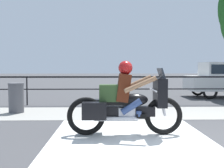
# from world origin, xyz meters

# --- Properties ---
(ground_plane) EXTENTS (120.00, 120.00, 0.00)m
(ground_plane) POSITION_xyz_m (0.00, 0.00, 0.00)
(ground_plane) COLOR #424244
(sidewalk_band) EXTENTS (44.00, 2.40, 0.01)m
(sidewalk_band) POSITION_xyz_m (0.00, 3.40, 0.01)
(sidewalk_band) COLOR #99968E
(sidewalk_band) RESTS_ON ground
(crosswalk_band) EXTENTS (3.13, 6.00, 0.01)m
(crosswalk_band) POSITION_xyz_m (-1.73, -0.20, 0.00)
(crosswalk_band) COLOR silver
(crosswalk_band) RESTS_ON ground
(fence_railing) EXTENTS (36.00, 0.05, 1.07)m
(fence_railing) POSITION_xyz_m (0.00, 5.29, 0.85)
(fence_railing) COLOR black
(fence_railing) RESTS_ON ground
(motorcycle) EXTENTS (2.39, 0.76, 1.53)m
(motorcycle) POSITION_xyz_m (-1.82, 0.60, 0.68)
(motorcycle) COLOR black
(motorcycle) RESTS_ON ground
(trash_bin) EXTENTS (0.48, 0.48, 0.92)m
(trash_bin) POSITION_xyz_m (-4.94, 3.51, 0.46)
(trash_bin) COLOR #515156
(trash_bin) RESTS_ON ground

